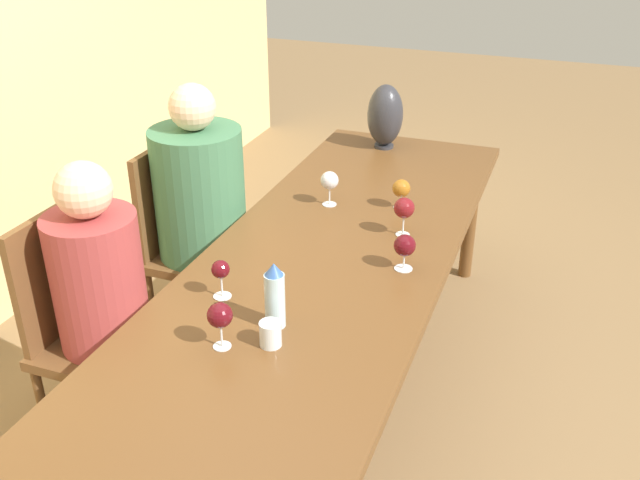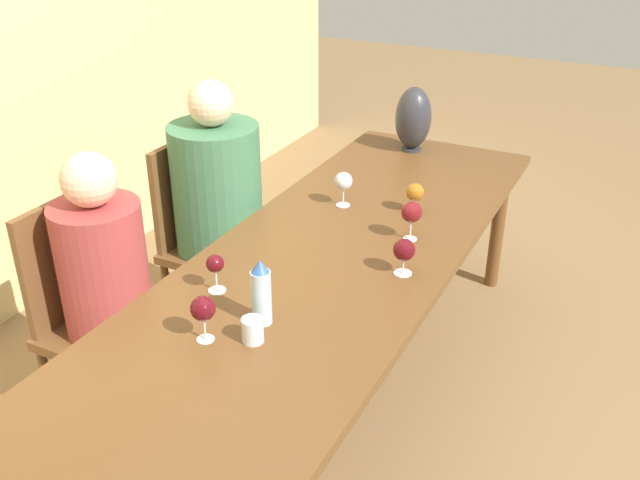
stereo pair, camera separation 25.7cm
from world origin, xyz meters
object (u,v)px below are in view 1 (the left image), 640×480
Objects in this scene: wine_glass_4 at (404,208)px; chair_far at (190,241)px; wine_glass_0 at (221,271)px; person_far at (204,214)px; chair_near at (90,327)px; water_tumbler at (270,334)px; wine_glass_3 at (220,316)px; water_bottle at (275,296)px; wine_glass_2 at (330,181)px; wine_glass_1 at (401,189)px; vase at (385,116)px; person_near at (105,303)px; wine_glass_5 at (405,246)px.

chair_far is (0.03, 1.00, -0.34)m from wine_glass_4.
person_far is (0.69, 0.45, -0.17)m from wine_glass_0.
water_tumbler is at bearing -100.36° from chair_near.
wine_glass_3 is 0.12× the size of person_far.
water_bottle reaches higher than chair_near.
chair_near is at bearing 173.11° from person_far.
water_bottle is at bearing -33.06° from wine_glass_3.
wine_glass_2 is at bearing -76.93° from chair_far.
wine_glass_0 is at bearing 174.09° from wine_glass_2.
wine_glass_1 is (1.11, -0.12, 0.05)m from water_tumbler.
vase is 2.09× the size of wine_glass_4.
wine_glass_2 is at bearing 9.90° from water_tumbler.
water_bottle reaches higher than wine_glass_4.
wine_glass_4 is (-0.96, -0.35, -0.06)m from vase.
wine_glass_0 is 0.93m from chair_far.
water_bottle is at bearing 171.82° from wine_glass_1.
person_near is (-0.89, 0.54, -0.21)m from wine_glass_2.
water_bottle is 1.48× the size of wine_glass_2.
wine_glass_1 is 1.29m from person_near.
vase is 0.28× the size of person_near.
wine_glass_5 is at bearing -65.44° from person_near.
vase reaches higher than wine_glass_4.
chair_near is (-0.45, 1.07, -0.32)m from wine_glass_5.
chair_far reaches higher than wine_glass_2.
wine_glass_0 reaches higher than wine_glass_1.
vase reaches higher than wine_glass_0.
wine_glass_4 is at bearing -91.48° from chair_far.
wine_glass_0 is 1.06× the size of wine_glass_1.
wine_glass_1 is 0.88m from person_far.
wine_glass_0 is 0.84m from person_far.
wine_glass_1 is at bearing 16.75° from wine_glass_4.
person_far is (0.74, -0.09, 0.15)m from chair_near.
person_far is (0.03, 0.91, -0.19)m from wine_glass_4.
wine_glass_1 is at bearing 15.88° from wine_glass_5.
water_tumbler is 0.52× the size of wine_glass_3.
wine_glass_1 is (0.91, -0.38, -0.01)m from wine_glass_0.
chair_far is (0.69, 0.54, -0.32)m from wine_glass_0.
person_near reaches higher than wine_glass_2.
person_near is at bearing 179.83° from person_far.
wine_glass_2 is 0.12× the size of person_far.
person_far is at bearing 88.37° from wine_glass_4.
wine_glass_2 is at bearing -35.31° from chair_near.
wine_glass_1 is at bearing -12.11° from wine_glass_3.
wine_glass_4 is 0.17× the size of chair_near.
wine_glass_4 is at bearing -19.40° from wine_glass_3.
chair_near is at bearing 72.83° from wine_glass_3.
water_tumbler is 1.15m from person_far.
wine_glass_0 is 0.50m from person_near.
water_tumbler is 0.52× the size of wine_glass_2.
water_bottle reaches higher than water_tumbler.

